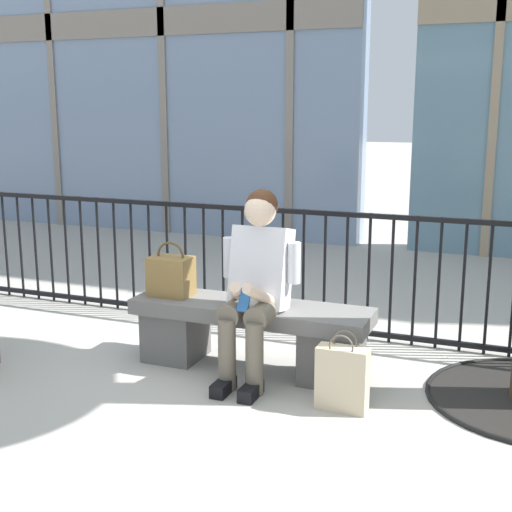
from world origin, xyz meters
name	(u,v)px	position (x,y,z in m)	size (l,w,h in m)	color
ground_plane	(250,368)	(0.00, 0.00, 0.00)	(60.00, 60.00, 0.00)	#B2ADA3
stone_bench	(250,330)	(0.00, 0.00, 0.27)	(1.60, 0.44, 0.45)	slate
seated_person_with_phone	(256,280)	(0.09, -0.13, 0.65)	(0.52, 0.66, 1.21)	#6B6051
handbag_on_bench	(171,275)	(-0.58, -0.01, 0.59)	(0.29, 0.20, 0.37)	olive
shopping_bag	(342,378)	(0.73, -0.39, 0.19)	(0.30, 0.13, 0.47)	beige
plaza_railing	(293,270)	(0.00, 0.87, 0.49)	(9.96, 0.04, 0.96)	black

